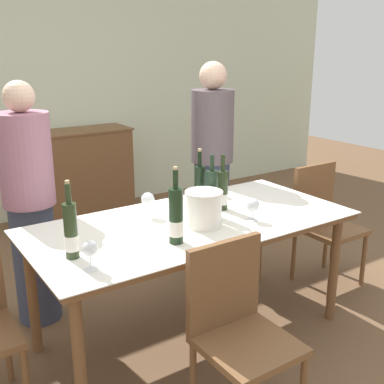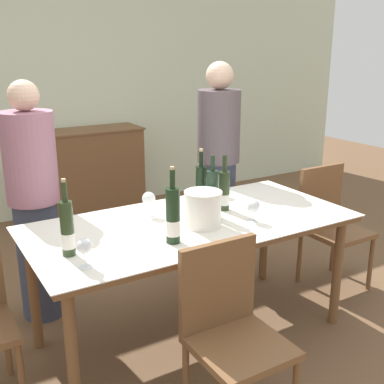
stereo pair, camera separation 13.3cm
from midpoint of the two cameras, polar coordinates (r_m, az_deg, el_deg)
ground_plane at (r=3.23m, az=-1.23°, el=-16.40°), size 12.00×12.00×0.00m
back_wall at (r=5.31m, az=-18.44°, el=12.07°), size 8.00×0.10×2.80m
sideboard_cabinet at (r=5.26m, az=-14.21°, el=2.06°), size 1.16×0.46×0.94m
dining_table at (r=2.90m, az=-1.32°, el=-4.73°), size 1.95×0.93×0.77m
ice_bucket at (r=2.76m, az=0.02°, el=-1.90°), size 0.22×0.22×0.21m
wine_bottle_0 at (r=3.04m, az=2.38°, el=0.12°), size 0.07×0.07×0.36m
wine_bottle_1 at (r=2.52m, az=-3.43°, el=-3.02°), size 0.08×0.08×0.41m
wine_bottle_2 at (r=2.43m, az=-15.69°, el=-4.55°), size 0.07×0.07×0.40m
wine_bottle_3 at (r=2.99m, az=-0.36°, el=0.22°), size 0.07×0.07×0.40m
wine_bottle_4 at (r=2.91m, az=1.04°, el=-0.37°), size 0.08×0.08×0.38m
wine_glass_0 at (r=2.29m, az=-13.64°, el=-6.64°), size 0.07×0.07×0.15m
wine_glass_1 at (r=2.93m, az=-6.55°, el=-0.94°), size 0.08×0.08×0.15m
wine_glass_2 at (r=3.34m, az=1.64°, el=1.26°), size 0.08×0.08×0.15m
wine_glass_3 at (r=2.87m, az=5.90°, el=-1.62°), size 0.08×0.08×0.14m
chair_near_front at (r=2.37m, az=3.71°, el=-15.23°), size 0.42×0.42×0.89m
chair_right_end at (r=3.81m, az=14.26°, el=-2.83°), size 0.42×0.42×0.91m
person_host at (r=3.25m, az=-19.75°, el=-1.72°), size 0.33×0.33×1.58m
person_guest_left at (r=3.81m, az=1.38°, el=2.72°), size 0.33×0.33×1.67m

